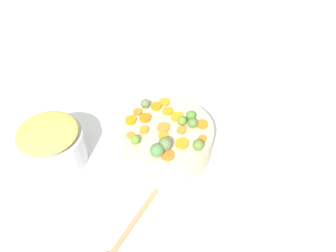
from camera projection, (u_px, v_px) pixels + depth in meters
tabletop at (171, 162)px, 1.16m from camera, size 2.40×2.40×0.02m
serving_bowl_carrots at (168, 139)px, 1.15m from camera, size 0.29×0.29×0.10m
metal_pot at (53, 148)px, 1.12m from camera, size 0.21×0.21×0.11m
stuffing_mound at (47, 133)px, 1.07m from camera, size 0.19×0.19×0.03m
carrot_slice_0 at (144, 130)px, 1.10m from camera, size 0.03×0.03×0.01m
carrot_slice_1 at (182, 143)px, 1.06m from camera, size 0.05×0.05×0.01m
carrot_slice_2 at (156, 106)px, 1.17m from camera, size 0.05×0.05×0.01m
carrot_slice_3 at (131, 120)px, 1.13m from camera, size 0.04×0.04×0.01m
carrot_slice_4 at (202, 138)px, 1.08m from camera, size 0.04×0.04×0.01m
carrot_slice_5 at (167, 155)px, 1.03m from camera, size 0.04×0.04×0.01m
carrot_slice_6 at (164, 127)px, 1.11m from camera, size 0.06×0.06×0.01m
carrot_slice_7 at (137, 112)px, 1.16m from camera, size 0.04×0.04×0.01m
carrot_slice_8 at (202, 124)px, 1.12m from camera, size 0.05×0.05×0.01m
carrot_slice_9 at (163, 136)px, 1.09m from camera, size 0.04×0.04×0.01m
carrot_slice_10 at (168, 111)px, 1.16m from camera, size 0.04×0.04×0.01m
carrot_slice_11 at (165, 102)px, 1.19m from camera, size 0.05×0.05×0.01m
carrot_slice_12 at (181, 130)px, 1.10m from camera, size 0.04×0.04×0.01m
carrot_slice_13 at (130, 135)px, 1.09m from camera, size 0.03×0.03×0.01m
carrot_slice_14 at (177, 117)px, 1.14m from camera, size 0.05×0.05×0.01m
carrot_slice_15 at (145, 118)px, 1.14m from camera, size 0.05×0.05×0.01m
brussels_sprout_0 at (191, 116)px, 1.13m from camera, size 0.03×0.03×0.03m
brussels_sprout_1 at (198, 145)px, 1.04m from camera, size 0.03×0.03×0.03m
brussels_sprout_2 at (157, 150)px, 1.02m from camera, size 0.04×0.04×0.04m
brussels_sprout_3 at (182, 121)px, 1.11m from camera, size 0.03×0.03×0.03m
brussels_sprout_4 at (193, 123)px, 1.11m from camera, size 0.03×0.03×0.03m
brussels_sprout_5 at (135, 140)px, 1.06m from camera, size 0.03×0.03×0.03m
brussels_sprout_6 at (145, 104)px, 1.17m from camera, size 0.03×0.03×0.03m
brussels_sprout_7 at (165, 144)px, 1.04m from camera, size 0.04×0.04×0.04m
wooden_spoon at (116, 247)px, 0.95m from camera, size 0.18×0.27×0.01m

